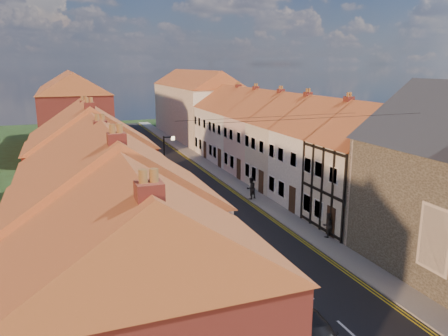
# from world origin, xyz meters

# --- Properties ---
(road) EXTENTS (7.00, 90.00, 0.02)m
(road) POSITION_xyz_m (0.00, 30.00, 0.01)
(road) COLOR black
(road) RESTS_ON ground
(pavement_left) EXTENTS (1.80, 90.00, 0.12)m
(pavement_left) POSITION_xyz_m (-4.40, 30.00, 0.06)
(pavement_left) COLOR #A8A298
(pavement_left) RESTS_ON ground
(pavement_right) EXTENTS (1.80, 90.00, 0.12)m
(pavement_right) POSITION_xyz_m (4.40, 30.00, 0.06)
(pavement_right) COLOR #A8A298
(pavement_right) RESTS_ON ground
(cottage_r_tudor) EXTENTS (8.30, 5.20, 9.00)m
(cottage_r_tudor) POSITION_xyz_m (9.27, 12.70, 4.47)
(cottage_r_tudor) COLOR beige
(cottage_r_tudor) RESTS_ON ground
(cottage_r_white_near) EXTENTS (8.30, 6.00, 9.00)m
(cottage_r_white_near) POSITION_xyz_m (9.30, 18.10, 4.47)
(cottage_r_white_near) COLOR white
(cottage_r_white_near) RESTS_ON ground
(cottage_r_cream_mid) EXTENTS (8.30, 5.20, 9.00)m
(cottage_r_cream_mid) POSITION_xyz_m (9.30, 23.50, 4.48)
(cottage_r_cream_mid) COLOR beige
(cottage_r_cream_mid) RESTS_ON ground
(cottage_r_pink) EXTENTS (8.30, 6.00, 9.00)m
(cottage_r_pink) POSITION_xyz_m (9.30, 28.90, 4.47)
(cottage_r_pink) COLOR beige
(cottage_r_pink) RESTS_ON ground
(cottage_r_white_far) EXTENTS (8.30, 5.20, 9.00)m
(cottage_r_white_far) POSITION_xyz_m (9.30, 34.30, 4.48)
(cottage_r_white_far) COLOR white
(cottage_r_white_far) RESTS_ON ground
(cottage_r_cream_far) EXTENTS (8.30, 6.00, 9.00)m
(cottage_r_cream_far) POSITION_xyz_m (9.30, 39.70, 4.47)
(cottage_r_cream_far) COLOR white
(cottage_r_cream_far) RESTS_ON ground
(cottage_l_brick_near) EXTENTS (8.30, 5.70, 8.80)m
(cottage_l_brick_near) POSITION_xyz_m (-9.30, -0.25, 4.37)
(cottage_l_brick_near) COLOR maroon
(cottage_l_brick_near) RESTS_ON ground
(cottage_l_cream) EXTENTS (8.30, 6.30, 9.10)m
(cottage_l_cream) POSITION_xyz_m (-9.30, 5.55, 4.52)
(cottage_l_cream) COLOR white
(cottage_l_cream) RESTS_ON ground
(cottage_l_white) EXTENTS (8.30, 6.90, 8.80)m
(cottage_l_white) POSITION_xyz_m (-9.30, 11.95, 4.37)
(cottage_l_white) COLOR white
(cottage_l_white) RESTS_ON ground
(cottage_l_brick_mid) EXTENTS (8.30, 5.70, 9.10)m
(cottage_l_brick_mid) POSITION_xyz_m (-9.30, 18.05, 4.53)
(cottage_l_brick_mid) COLOR maroon
(cottage_l_brick_mid) RESTS_ON ground
(cottage_l_pink) EXTENTS (8.30, 6.30, 8.80)m
(cottage_l_pink) POSITION_xyz_m (-9.30, 23.85, 4.37)
(cottage_l_pink) COLOR beige
(cottage_l_pink) RESTS_ON ground
(block_right_far) EXTENTS (8.30, 24.20, 10.50)m
(block_right_far) POSITION_xyz_m (9.30, 55.00, 5.29)
(block_right_far) COLOR beige
(block_right_far) RESTS_ON ground
(block_left_far) EXTENTS (8.30, 24.20, 10.50)m
(block_left_far) POSITION_xyz_m (-9.30, 50.00, 5.29)
(block_left_far) COLOR maroon
(block_left_far) RESTS_ON ground
(lamppost) EXTENTS (0.88, 0.15, 6.00)m
(lamppost) POSITION_xyz_m (-3.81, 20.00, 3.54)
(lamppost) COLOR black
(lamppost) RESTS_ON pavement_left
(car_near) EXTENTS (1.89, 4.03, 1.33)m
(car_near) POSITION_xyz_m (-2.03, 1.70, 0.67)
(car_near) COLOR black
(car_near) RESTS_ON ground
(car_far) EXTENTS (2.18, 4.57, 1.29)m
(car_far) POSITION_xyz_m (-3.20, 42.36, 0.64)
(car_far) COLOR navy
(car_far) RESTS_ON ground
(car_distant) EXTENTS (2.92, 4.72, 1.22)m
(car_distant) POSITION_xyz_m (-2.62, 60.74, 0.61)
(car_distant) COLOR #A9ABB1
(car_distant) RESTS_ON ground
(pedestrian_right) EXTENTS (0.90, 0.75, 1.68)m
(pedestrian_right) POSITION_xyz_m (5.03, 11.41, 0.96)
(pedestrian_right) COLOR #2A2621
(pedestrian_right) RESTS_ON pavement_right
(pedestrian_right_b) EXTENTS (1.10, 0.97, 1.89)m
(pedestrian_right_b) POSITION_xyz_m (3.70, 20.92, 1.06)
(pedestrian_right_b) COLOR black
(pedestrian_right_b) RESTS_ON pavement_right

